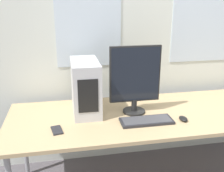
% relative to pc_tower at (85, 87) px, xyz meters
% --- Properties ---
extents(wall_back, '(8.00, 0.07, 2.70)m').
position_rel_pc_tower_xyz_m(wall_back, '(0.63, 0.41, 0.43)').
color(wall_back, silver).
rests_on(wall_back, ground_plane).
extents(desk, '(2.54, 0.84, 0.71)m').
position_rel_pc_tower_xyz_m(desk, '(0.63, -0.14, -0.25)').
color(desk, tan).
rests_on(desk, ground_plane).
extents(pc_tower, '(0.22, 0.44, 0.43)m').
position_rel_pc_tower_xyz_m(pc_tower, '(0.00, 0.00, 0.00)').
color(pc_tower, silver).
rests_on(pc_tower, desk).
extents(monitor_main, '(0.41, 0.18, 0.56)m').
position_rel_pc_tower_xyz_m(monitor_main, '(0.39, -0.09, 0.08)').
color(monitor_main, black).
rests_on(monitor_main, desk).
extents(keyboard, '(0.40, 0.16, 0.02)m').
position_rel_pc_tower_xyz_m(keyboard, '(0.44, -0.29, -0.21)').
color(keyboard, '#28282D').
rests_on(keyboard, desk).
extents(mouse, '(0.06, 0.09, 0.03)m').
position_rel_pc_tower_xyz_m(mouse, '(0.73, -0.32, -0.20)').
color(mouse, black).
rests_on(mouse, desk).
extents(cell_phone, '(0.09, 0.14, 0.01)m').
position_rel_pc_tower_xyz_m(cell_phone, '(-0.24, -0.31, -0.21)').
color(cell_phone, '#232328').
rests_on(cell_phone, desk).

